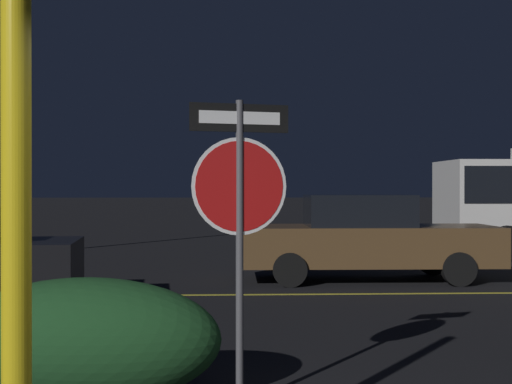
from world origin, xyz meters
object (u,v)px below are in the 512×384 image
Objects in this scene: yellow_pole_left at (16,254)px; hedge_bush_2 at (85,341)px; passing_car_3 at (364,239)px; stop_sign at (240,191)px.

yellow_pole_left is 2.68m from hedge_bush_2.
hedge_bush_2 is (-0.19, 2.51, -0.92)m from yellow_pole_left.
hedge_bush_2 is 0.44× the size of passing_car_3.
yellow_pole_left reaches higher than hedge_bush_2.
yellow_pole_left is at bearing -85.67° from hedge_bush_2.
stop_sign reaches higher than passing_car_3.
passing_car_3 is (2.48, 7.56, -0.91)m from stop_sign.
passing_car_3 is at bearing 70.55° from yellow_pole_left.
yellow_pole_left is 10.58m from passing_car_3.
yellow_pole_left is at bearing -127.20° from stop_sign.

